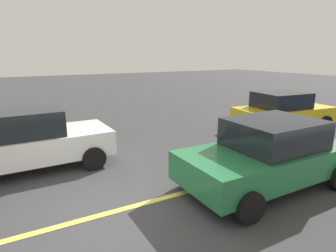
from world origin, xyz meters
TOP-DOWN VIEW (x-y plane):
  - ground_plane at (0.00, 0.00)m, footprint 80.00×80.00m
  - lane_marking_centre at (3.00, 0.00)m, footprint 28.00×0.16m
  - car_green_approaching at (3.62, -0.65)m, footprint 4.17×2.10m
  - car_white_behind_van at (-1.17, 3.24)m, footprint 4.17×2.07m
  - car_yellow_crossing at (8.32, 2.80)m, footprint 4.22×2.37m

SIDE VIEW (x-z plane):
  - ground_plane at x=0.00m, z-range 0.00..0.00m
  - lane_marking_centre at x=3.00m, z-range 0.00..0.01m
  - car_yellow_crossing at x=8.32m, z-range 0.01..1.59m
  - car_green_approaching at x=3.62m, z-range 0.00..1.63m
  - car_white_behind_van at x=-1.17m, z-range 0.00..1.67m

